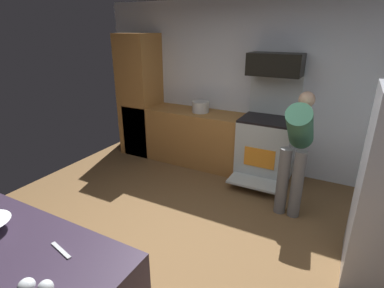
% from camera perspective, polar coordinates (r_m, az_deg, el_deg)
% --- Properties ---
extents(ground_plane, '(5.20, 4.80, 0.02)m').
position_cam_1_polar(ground_plane, '(3.44, -3.24, -18.25)').
color(ground_plane, brown).
extents(wall_back, '(5.20, 0.12, 2.60)m').
position_cam_1_polar(wall_back, '(4.88, 11.07, 10.49)').
color(wall_back, silver).
rests_on(wall_back, ground).
extents(lower_cabinet_run, '(2.40, 0.60, 0.90)m').
position_cam_1_polar(lower_cabinet_run, '(5.12, -0.47, 1.50)').
color(lower_cabinet_run, '#A16B33').
rests_on(lower_cabinet_run, ground).
extents(cabinet_column, '(0.60, 0.60, 2.10)m').
position_cam_1_polar(cabinet_column, '(5.49, -9.81, 9.05)').
color(cabinet_column, '#A16B33').
rests_on(cabinet_column, ground).
extents(oven_range, '(0.76, 0.99, 1.55)m').
position_cam_1_polar(oven_range, '(4.64, 13.89, -0.44)').
color(oven_range, '#B3BDBB').
rests_on(oven_range, ground).
extents(microwave, '(0.74, 0.38, 0.31)m').
position_cam_1_polar(microwave, '(4.45, 15.58, 14.39)').
color(microwave, black).
rests_on(microwave, oven_range).
extents(person_cook, '(0.31, 0.71, 1.45)m').
position_cam_1_polar(person_cook, '(3.81, 19.37, 0.04)').
color(person_cook, slate).
rests_on(person_cook, ground).
extents(wine_glass_near, '(0.08, 0.08, 0.16)m').
position_cam_1_polar(wine_glass_near, '(1.76, -28.93, -22.69)').
color(wine_glass_near, silver).
rests_on(wine_glass_near, counter_island).
extents(knife_chef, '(0.21, 0.07, 0.01)m').
position_cam_1_polar(knife_chef, '(2.10, -23.68, -18.03)').
color(knife_chef, '#B7BABF').
rests_on(knife_chef, counter_island).
extents(stock_pot, '(0.27, 0.27, 0.18)m').
position_cam_1_polar(stock_pot, '(4.87, 1.62, 7.09)').
color(stock_pot, '#BBBDB8').
rests_on(stock_pot, lower_cabinet_run).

